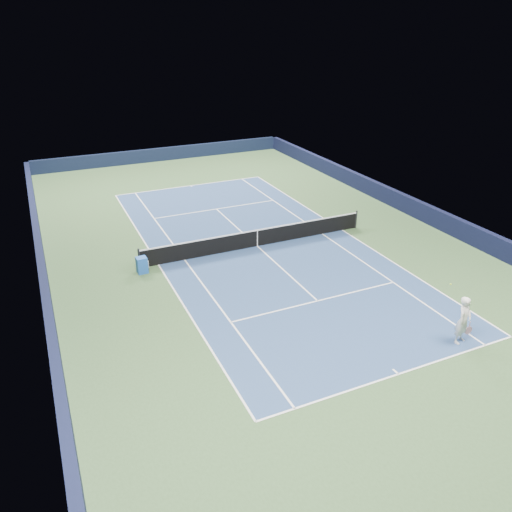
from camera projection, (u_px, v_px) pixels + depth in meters
name	position (u px, v px, depth m)	size (l,w,h in m)	color
ground	(257.00, 246.00, 27.18)	(40.00, 40.00, 0.00)	#32502B
wall_far	(162.00, 154.00, 43.22)	(22.00, 0.35, 1.10)	black
wall_right	(415.00, 208.00, 30.98)	(0.35, 40.00, 1.10)	black
wall_left	(43.00, 276.00, 22.91)	(0.35, 40.00, 1.10)	#101532
court_surface	(257.00, 246.00, 27.18)	(10.97, 23.77, 0.01)	navy
baseline_far	(191.00, 186.00, 36.93)	(10.97, 0.08, 0.00)	white
baseline_near	(398.00, 374.00, 17.42)	(10.97, 0.08, 0.00)	white
sideline_doubles_right	(342.00, 230.00, 29.22)	(0.08, 23.77, 0.00)	white
sideline_doubles_left	(158.00, 265.00, 25.13)	(0.08, 23.77, 0.00)	white
sideline_singles_right	(322.00, 234.00, 28.71)	(0.08, 23.77, 0.00)	white
sideline_singles_left	(185.00, 260.00, 25.64)	(0.08, 23.77, 0.00)	white
service_line_far	(216.00, 209.00, 32.43)	(8.23, 0.08, 0.00)	white
service_line_near	(318.00, 301.00, 21.92)	(8.23, 0.08, 0.00)	white
center_service_line	(257.00, 246.00, 27.18)	(0.08, 12.80, 0.00)	white
center_mark_far	(191.00, 186.00, 36.81)	(0.08, 0.30, 0.00)	white
center_mark_near	(396.00, 372.00, 17.54)	(0.08, 0.30, 0.00)	white
tennis_net	(257.00, 238.00, 26.96)	(12.90, 0.10, 1.07)	black
sponsor_cube	(142.00, 265.00, 24.20)	(0.56, 0.48, 0.81)	#1D51B0
tennis_player	(464.00, 320.00, 18.76)	(0.90, 1.37, 2.03)	silver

